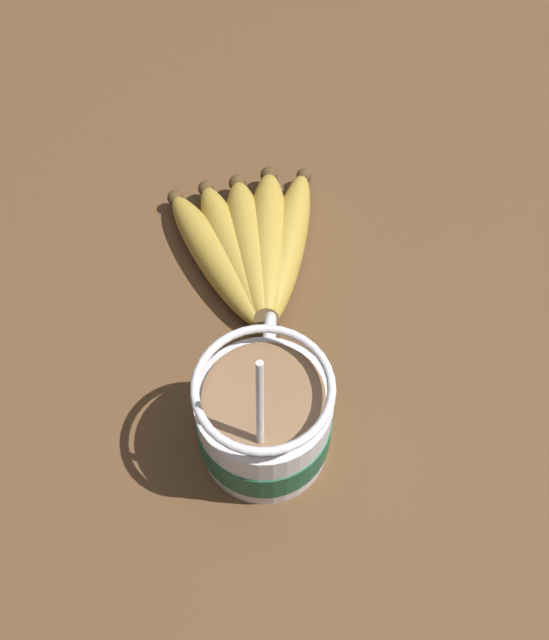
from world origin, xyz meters
The scene contains 3 objects.
table centered at (0.00, 0.00, 1.63)cm, with size 114.53×114.53×3.26cm.
coffee_mug centered at (-2.44, 1.98, 7.45)cm, with size 13.37×9.80×15.96cm.
banana_bunch centered at (14.83, 4.28, 5.00)cm, with size 19.47×14.62×4.11cm.
Camera 1 is at (-23.58, 0.45, 54.65)cm, focal length 40.00 mm.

